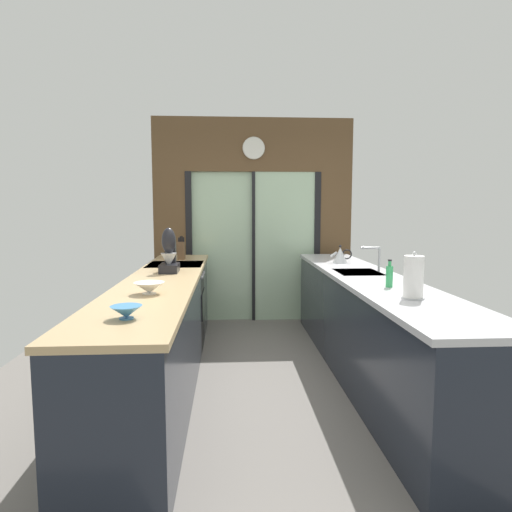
{
  "coord_description": "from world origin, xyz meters",
  "views": [
    {
      "loc": [
        -0.33,
        -3.52,
        1.52
      ],
      "look_at": [
        -0.07,
        0.63,
        1.07
      ],
      "focal_mm": 30.99,
      "sensor_mm": 36.0,
      "label": 1
    }
  ],
  "objects_px": {
    "mixing_bowl_far": "(149,288)",
    "kettle": "(340,255)",
    "paper_towel_roll": "(413,278)",
    "mixing_bowl_near": "(126,312)",
    "soap_bottle": "(389,276)",
    "oven_range": "(176,306)",
    "knife_block": "(181,250)",
    "stand_mixer": "(169,255)"
  },
  "relations": [
    {
      "from": "oven_range",
      "to": "paper_towel_roll",
      "type": "distance_m",
      "value": 2.72
    },
    {
      "from": "knife_block",
      "to": "soap_bottle",
      "type": "xyz_separation_m",
      "value": [
        1.78,
        -1.96,
        -0.02
      ]
    },
    {
      "from": "mixing_bowl_far",
      "to": "kettle",
      "type": "relative_size",
      "value": 0.88
    },
    {
      "from": "mixing_bowl_near",
      "to": "paper_towel_roll",
      "type": "distance_m",
      "value": 1.83
    },
    {
      "from": "mixing_bowl_near",
      "to": "knife_block",
      "type": "xyz_separation_m",
      "value": [
        0.0,
        2.83,
        0.07
      ]
    },
    {
      "from": "mixing_bowl_near",
      "to": "knife_block",
      "type": "relative_size",
      "value": 0.62
    },
    {
      "from": "mixing_bowl_far",
      "to": "kettle",
      "type": "bearing_deg",
      "value": 43.1
    },
    {
      "from": "mixing_bowl_far",
      "to": "paper_towel_roll",
      "type": "height_order",
      "value": "paper_towel_roll"
    },
    {
      "from": "knife_block",
      "to": "kettle",
      "type": "bearing_deg",
      "value": -14.46
    },
    {
      "from": "oven_range",
      "to": "soap_bottle",
      "type": "distance_m",
      "value": 2.41
    },
    {
      "from": "mixing_bowl_far",
      "to": "soap_bottle",
      "type": "height_order",
      "value": "soap_bottle"
    },
    {
      "from": "oven_range",
      "to": "stand_mixer",
      "type": "height_order",
      "value": "stand_mixer"
    },
    {
      "from": "oven_range",
      "to": "mixing_bowl_far",
      "type": "relative_size",
      "value": 4.29
    },
    {
      "from": "knife_block",
      "to": "soap_bottle",
      "type": "distance_m",
      "value": 2.65
    },
    {
      "from": "knife_block",
      "to": "soap_bottle",
      "type": "height_order",
      "value": "knife_block"
    },
    {
      "from": "paper_towel_roll",
      "to": "soap_bottle",
      "type": "bearing_deg",
      "value": 90.0
    },
    {
      "from": "stand_mixer",
      "to": "kettle",
      "type": "relative_size",
      "value": 1.73
    },
    {
      "from": "kettle",
      "to": "paper_towel_roll",
      "type": "distance_m",
      "value": 1.94
    },
    {
      "from": "kettle",
      "to": "paper_towel_roll",
      "type": "xyz_separation_m",
      "value": [
        -0.0,
        -1.94,
        0.05
      ]
    },
    {
      "from": "mixing_bowl_near",
      "to": "stand_mixer",
      "type": "distance_m",
      "value": 1.77
    },
    {
      "from": "kettle",
      "to": "mixing_bowl_far",
      "type": "bearing_deg",
      "value": -136.9
    },
    {
      "from": "soap_bottle",
      "to": "paper_towel_roll",
      "type": "height_order",
      "value": "paper_towel_roll"
    },
    {
      "from": "knife_block",
      "to": "stand_mixer",
      "type": "height_order",
      "value": "stand_mixer"
    },
    {
      "from": "oven_range",
      "to": "mixing_bowl_far",
      "type": "height_order",
      "value": "mixing_bowl_far"
    },
    {
      "from": "mixing_bowl_near",
      "to": "paper_towel_roll",
      "type": "relative_size",
      "value": 0.54
    },
    {
      "from": "oven_range",
      "to": "mixing_bowl_near",
      "type": "xyz_separation_m",
      "value": [
        0.02,
        -2.38,
        0.5
      ]
    },
    {
      "from": "mixing_bowl_far",
      "to": "paper_towel_roll",
      "type": "bearing_deg",
      "value": -8.56
    },
    {
      "from": "oven_range",
      "to": "kettle",
      "type": "bearing_deg",
      "value": -0.36
    },
    {
      "from": "mixing_bowl_far",
      "to": "kettle",
      "type": "xyz_separation_m",
      "value": [
        1.78,
        1.67,
        0.04
      ]
    },
    {
      "from": "mixing_bowl_near",
      "to": "paper_towel_roll",
      "type": "height_order",
      "value": "paper_towel_roll"
    },
    {
      "from": "knife_block",
      "to": "oven_range",
      "type": "bearing_deg",
      "value": -92.36
    },
    {
      "from": "mixing_bowl_far",
      "to": "soap_bottle",
      "type": "bearing_deg",
      "value": 5.42
    },
    {
      "from": "knife_block",
      "to": "kettle",
      "type": "xyz_separation_m",
      "value": [
        1.78,
        -0.46,
        -0.02
      ]
    },
    {
      "from": "mixing_bowl_near",
      "to": "paper_towel_roll",
      "type": "xyz_separation_m",
      "value": [
        1.78,
        0.43,
        0.1
      ]
    },
    {
      "from": "soap_bottle",
      "to": "oven_range",
      "type": "bearing_deg",
      "value": 139.98
    },
    {
      "from": "mixing_bowl_near",
      "to": "stand_mixer",
      "type": "relative_size",
      "value": 0.41
    },
    {
      "from": "mixing_bowl_near",
      "to": "mixing_bowl_far",
      "type": "xyz_separation_m",
      "value": [
        0.0,
        0.7,
        0.01
      ]
    },
    {
      "from": "stand_mixer",
      "to": "soap_bottle",
      "type": "bearing_deg",
      "value": -26.69
    },
    {
      "from": "stand_mixer",
      "to": "kettle",
      "type": "height_order",
      "value": "stand_mixer"
    },
    {
      "from": "mixing_bowl_near",
      "to": "soap_bottle",
      "type": "relative_size",
      "value": 0.81
    },
    {
      "from": "kettle",
      "to": "paper_towel_roll",
      "type": "height_order",
      "value": "paper_towel_roll"
    },
    {
      "from": "paper_towel_roll",
      "to": "knife_block",
      "type": "bearing_deg",
      "value": 126.62
    }
  ]
}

